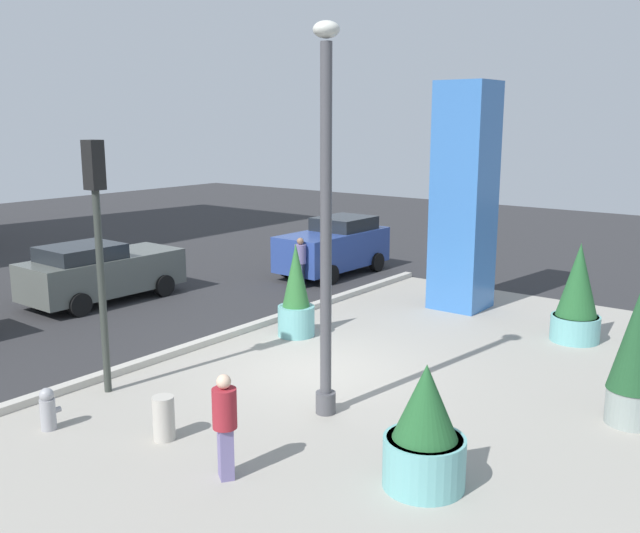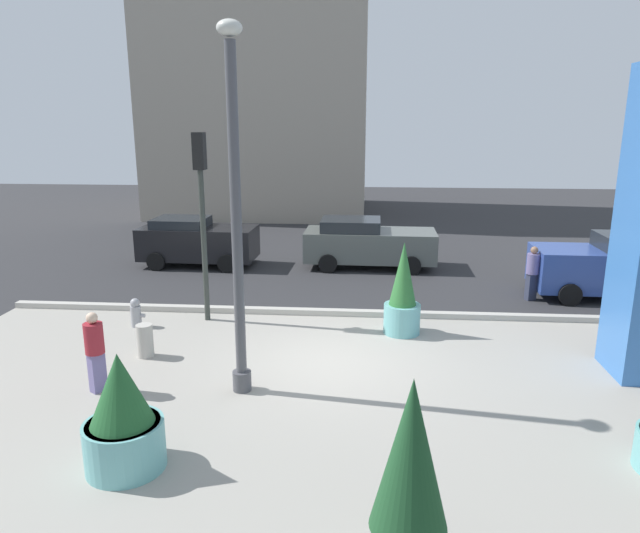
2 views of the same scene
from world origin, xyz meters
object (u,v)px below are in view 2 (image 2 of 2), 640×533
Objects in this scene: potted_plant_near_right at (122,419)px; concrete_bollard at (145,341)px; car_passing_lane at (368,243)px; car_intersection at (611,266)px; lamp_post at (236,224)px; pedestrian_by_curb at (95,348)px; potted_plant_mid_plaza at (403,295)px; fire_hydrant at (136,313)px; potted_plant_curbside at (410,479)px; pedestrian_on_sidewalk at (533,271)px; car_curb_east at (197,241)px; traffic_light_corner at (202,198)px.

concrete_bollard is (-1.28, 4.13, -0.44)m from potted_plant_near_right.
car_passing_lane is 1.09× the size of car_intersection.
lamp_post is at bearing 65.85° from potted_plant_near_right.
lamp_post is 4.19× the size of pedestrian_by_curb.
potted_plant_mid_plaza reaches higher than car_intersection.
potted_plant_curbside is at bearing -50.92° from fire_hydrant.
car_intersection is (6.26, 3.50, -0.03)m from potted_plant_mid_plaza.
potted_plant_mid_plaza is 6.66m from car_passing_lane.
potted_plant_curbside is 1.54× the size of pedestrian_on_sidewalk.
potted_plant_near_right is 0.45× the size of car_curb_east.
traffic_light_corner is 7.70m from car_passing_lane.
concrete_bollard is at bearing 107.16° from potted_plant_near_right.
car_intersection is at bearing 29.19° from potted_plant_mid_plaza.
concrete_bollard is 13.18m from car_intersection.
fire_hydrant is 2.08m from concrete_bollard.
pedestrian_by_curb is (0.94, -10.00, 0.00)m from car_curb_east.
traffic_light_corner is (0.71, 2.51, 2.85)m from concrete_bollard.
fire_hydrant is 13.44m from car_intersection.
pedestrian_on_sidewalk is at bearing 27.32° from concrete_bollard.
traffic_light_corner reaches higher than car_passing_lane.
concrete_bollard is at bearing -105.85° from traffic_light_corner.
car_curb_east is 11.35m from pedestrian_on_sidewalk.
lamp_post is at bearing -133.97° from potted_plant_mid_plaza.
concrete_bollard is 0.16× the size of traffic_light_corner.
pedestrian_by_curb is at bearing -145.99° from pedestrian_on_sidewalk.
fire_hydrant is 0.47× the size of pedestrian_by_curb.
potted_plant_curbside reaches higher than car_passing_lane.
lamp_post reaches higher than fire_hydrant.
traffic_light_corner reaches higher than potted_plant_curbside.
car_passing_lane is at bearing 91.84° from potted_plant_curbside.
potted_plant_near_right is at bearing -72.84° from concrete_bollard.
car_passing_lane is at bearing 63.24° from pedestrian_by_curb.
potted_plant_curbside is (4.07, -1.77, 0.42)m from potted_plant_near_right.
potted_plant_mid_plaza is 0.54× the size of car_intersection.
potted_plant_curbside is at bearing -36.63° from pedestrian_by_curb.
lamp_post reaches higher than potted_plant_near_right.
car_intersection is (9.52, 6.87, -2.34)m from lamp_post.
car_passing_lane is at bearing 55.29° from traffic_light_corner.
pedestrian_by_curb reaches higher than fire_hydrant.
potted_plant_near_right is at bearing -132.55° from pedestrian_on_sidewalk.
lamp_post is 10.69m from car_curb_east.
pedestrian_on_sidewalk is at bearing 47.45° from potted_plant_near_right.
pedestrian_by_curb is at bearing -99.35° from concrete_bollard.
potted_plant_near_right is at bearing -105.91° from car_passing_lane.
lamp_post is at bearing -138.07° from pedestrian_on_sidewalk.
fire_hydrant is at bearing -164.59° from car_intersection.
potted_plant_near_right is at bearing -69.61° from fire_hydrant.
car_passing_lane is at bearing 74.09° from potted_plant_near_right.
potted_plant_near_right reaches higher than pedestrian_by_curb.
potted_plant_curbside is at bearing -92.83° from potted_plant_mid_plaza.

